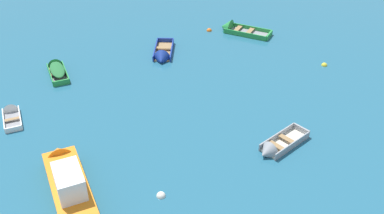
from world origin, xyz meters
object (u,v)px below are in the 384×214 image
at_px(rowboat_deep_blue_outer_left, 162,56).
at_px(mooring_buoy_between_boats_left, 209,31).
at_px(motor_launch_orange_midfield_right, 68,181).
at_px(mooring_buoy_trailing, 324,65).
at_px(rowboat_green_midfield_left, 234,29).
at_px(rowboat_white_back_row_left, 11,113).
at_px(rowboat_green_back_row_center, 57,69).
at_px(rowboat_grey_near_left, 275,148).
at_px(mooring_buoy_near_foreground, 161,196).

relative_size(rowboat_deep_blue_outer_left, mooring_buoy_between_boats_left, 8.68).
relative_size(motor_launch_orange_midfield_right, mooring_buoy_trailing, 14.55).
relative_size(rowboat_green_midfield_left, motor_launch_orange_midfield_right, 0.71).
height_order(rowboat_green_midfield_left, rowboat_white_back_row_left, rowboat_green_midfield_left).
bearing_deg(rowboat_white_back_row_left, rowboat_deep_blue_outer_left, 37.68).
distance_m(motor_launch_orange_midfield_right, mooring_buoy_trailing, 21.32).
relative_size(rowboat_green_back_row_center, mooring_buoy_trailing, 8.15).
bearing_deg(rowboat_deep_blue_outer_left, motor_launch_orange_midfield_right, -108.24).
distance_m(rowboat_green_midfield_left, rowboat_grey_near_left, 16.83).
distance_m(mooring_buoy_near_foreground, mooring_buoy_between_boats_left, 20.72).
distance_m(rowboat_green_midfield_left, mooring_buoy_between_boats_left, 2.23).
relative_size(rowboat_green_midfield_left, mooring_buoy_near_foreground, 9.92).
bearing_deg(mooring_buoy_near_foreground, rowboat_green_back_row_center, 120.22).
height_order(rowboat_green_midfield_left, rowboat_deep_blue_outer_left, rowboat_green_midfield_left).
relative_size(rowboat_green_midfield_left, rowboat_white_back_row_left, 1.61).
bearing_deg(mooring_buoy_near_foreground, mooring_buoy_trailing, 46.46).
xyz_separation_m(motor_launch_orange_midfield_right, mooring_buoy_trailing, (17.23, 12.55, -0.67)).
relative_size(rowboat_grey_near_left, rowboat_white_back_row_left, 1.22).
relative_size(rowboat_green_back_row_center, motor_launch_orange_midfield_right, 0.56).
bearing_deg(mooring_buoy_trailing, rowboat_green_midfield_left, 131.38).
xyz_separation_m(rowboat_grey_near_left, rowboat_deep_blue_outer_left, (-6.39, 11.98, 0.00)).
relative_size(rowboat_white_back_row_left, mooring_buoy_near_foreground, 6.18).
bearing_deg(mooring_buoy_near_foreground, rowboat_deep_blue_outer_left, 89.54).
height_order(rowboat_grey_near_left, mooring_buoy_near_foreground, rowboat_grey_near_left).
bearing_deg(mooring_buoy_between_boats_left, rowboat_green_back_row_center, -150.12).
distance_m(motor_launch_orange_midfield_right, mooring_buoy_near_foreground, 4.77).
height_order(rowboat_grey_near_left, rowboat_white_back_row_left, rowboat_grey_near_left).
xyz_separation_m(rowboat_deep_blue_outer_left, mooring_buoy_between_boats_left, (4.18, 5.06, -0.21)).
height_order(rowboat_green_back_row_center, mooring_buoy_near_foreground, rowboat_green_back_row_center).
bearing_deg(mooring_buoy_near_foreground, mooring_buoy_between_boats_left, 78.01).
height_order(rowboat_deep_blue_outer_left, rowboat_green_back_row_center, rowboat_deep_blue_outer_left).
relative_size(mooring_buoy_near_foreground, mooring_buoy_trailing, 1.05).
xyz_separation_m(motor_launch_orange_midfield_right, mooring_buoy_between_boats_left, (8.98, 19.60, -0.67)).
bearing_deg(mooring_buoy_between_boats_left, rowboat_green_midfield_left, -5.28).
distance_m(rowboat_grey_near_left, rowboat_green_back_row_center, 17.49).
relative_size(rowboat_white_back_row_left, motor_launch_orange_midfield_right, 0.44).
xyz_separation_m(rowboat_white_back_row_left, rowboat_green_back_row_center, (1.78, 5.59, 0.16)).
distance_m(rowboat_green_back_row_center, mooring_buoy_trailing, 20.33).
distance_m(rowboat_grey_near_left, rowboat_deep_blue_outer_left, 13.58).
height_order(rowboat_grey_near_left, motor_launch_orange_midfield_right, motor_launch_orange_midfield_right).
distance_m(rowboat_deep_blue_outer_left, mooring_buoy_between_boats_left, 6.57).
bearing_deg(mooring_buoy_between_boats_left, rowboat_deep_blue_outer_left, -129.61).
relative_size(motor_launch_orange_midfield_right, mooring_buoy_between_boats_left, 13.90).
distance_m(rowboat_green_back_row_center, mooring_buoy_between_boats_left, 13.93).
distance_m(rowboat_grey_near_left, motor_launch_orange_midfield_right, 11.48).
xyz_separation_m(rowboat_green_midfield_left, rowboat_green_back_row_center, (-14.29, -6.73, 0.11)).
bearing_deg(motor_launch_orange_midfield_right, mooring_buoy_near_foreground, -8.15).
bearing_deg(motor_launch_orange_midfield_right, rowboat_grey_near_left, 12.93).
bearing_deg(rowboat_green_midfield_left, rowboat_green_back_row_center, -154.77).
height_order(rowboat_deep_blue_outer_left, mooring_buoy_near_foreground, rowboat_deep_blue_outer_left).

